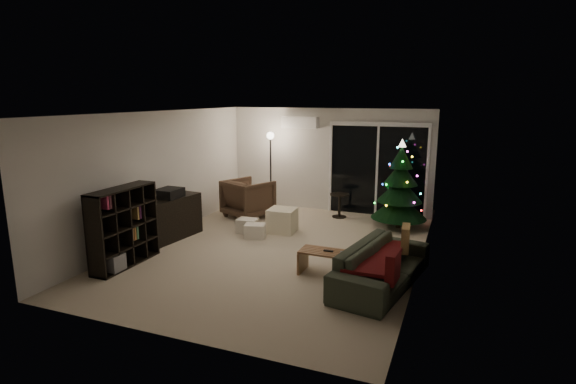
% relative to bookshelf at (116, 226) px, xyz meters
% --- Properties ---
extents(room, '(6.50, 7.51, 2.60)m').
position_rel_bookshelf_xyz_m(room, '(2.71, 3.06, 0.36)').
color(room, beige).
rests_on(room, ground).
extents(bookshelf, '(0.67, 1.36, 1.32)m').
position_rel_bookshelf_xyz_m(bookshelf, '(0.00, 0.00, 0.00)').
color(bookshelf, black).
rests_on(bookshelf, floor).
extents(media_cabinet, '(0.66, 1.39, 0.83)m').
position_rel_bookshelf_xyz_m(media_cabinet, '(0.00, 1.48, -0.24)').
color(media_cabinet, black).
rests_on(media_cabinet, floor).
extents(stereo, '(0.42, 0.50, 0.18)m').
position_rel_bookshelf_xyz_m(stereo, '(0.00, 1.48, 0.26)').
color(stereo, black).
rests_on(stereo, media_cabinet).
extents(armchair, '(1.26, 1.27, 0.89)m').
position_rel_bookshelf_xyz_m(armchair, '(0.70, 3.52, -0.22)').
color(armchair, '#523925').
rests_on(armchair, floor).
extents(ottoman, '(0.58, 0.58, 0.49)m').
position_rel_bookshelf_xyz_m(ottoman, '(1.89, 2.70, -0.42)').
color(ottoman, beige).
rests_on(ottoman, floor).
extents(cardboard_box_a, '(0.43, 0.34, 0.29)m').
position_rel_bookshelf_xyz_m(cardboard_box_a, '(1.25, 2.37, -0.51)').
color(cardboard_box_a, white).
rests_on(cardboard_box_a, floor).
extents(cardboard_box_b, '(0.47, 0.40, 0.28)m').
position_rel_bookshelf_xyz_m(cardboard_box_b, '(1.54, 2.11, -0.52)').
color(cardboard_box_b, white).
rests_on(cardboard_box_b, floor).
extents(side_table, '(0.46, 0.46, 0.56)m').
position_rel_bookshelf_xyz_m(side_table, '(2.70, 4.26, -0.38)').
color(side_table, black).
rests_on(side_table, floor).
extents(floor_lamp, '(0.30, 0.30, 1.88)m').
position_rel_bookshelf_xyz_m(floor_lamp, '(0.95, 4.27, 0.28)').
color(floor_lamp, black).
rests_on(floor_lamp, floor).
extents(sofa, '(1.23, 2.26, 0.63)m').
position_rel_bookshelf_xyz_m(sofa, '(4.30, 0.72, -0.35)').
color(sofa, '#33382C').
rests_on(sofa, floor).
extents(sofa_throw, '(0.67, 1.54, 0.05)m').
position_rel_bookshelf_xyz_m(sofa_throw, '(4.20, 0.72, -0.21)').
color(sofa_throw, '#670C0B').
rests_on(sofa_throw, sofa).
extents(cushion_a, '(0.16, 0.42, 0.41)m').
position_rel_bookshelf_xyz_m(cushion_a, '(4.55, 1.37, -0.09)').
color(cushion_a, '#A4804B').
rests_on(cushion_a, sofa).
extents(cushion_b, '(0.15, 0.42, 0.41)m').
position_rel_bookshelf_xyz_m(cushion_b, '(4.55, 0.07, -0.09)').
color(cushion_b, '#670C0B').
rests_on(cushion_b, sofa).
extents(coffee_table, '(1.22, 0.46, 0.38)m').
position_rel_bookshelf_xyz_m(coffee_table, '(3.59, 0.83, -0.47)').
color(coffee_table, olive).
rests_on(coffee_table, floor).
extents(remote_a, '(0.15, 0.05, 0.02)m').
position_rel_bookshelf_xyz_m(remote_a, '(3.44, 0.83, -0.27)').
color(remote_a, black).
rests_on(remote_a, coffee_table).
extents(remote_b, '(0.15, 0.09, 0.02)m').
position_rel_bookshelf_xyz_m(remote_b, '(3.69, 0.88, -0.27)').
color(remote_b, slate).
rests_on(remote_b, coffee_table).
extents(christmas_tree, '(1.48, 1.48, 1.91)m').
position_rel_bookshelf_xyz_m(christmas_tree, '(4.11, 3.89, 0.29)').
color(christmas_tree, black).
rests_on(christmas_tree, floor).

